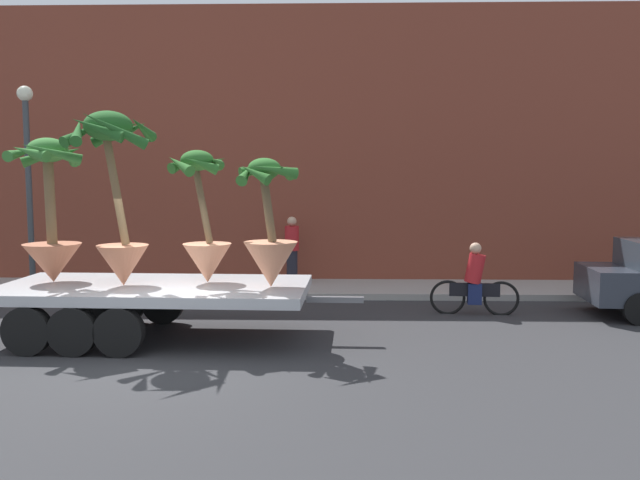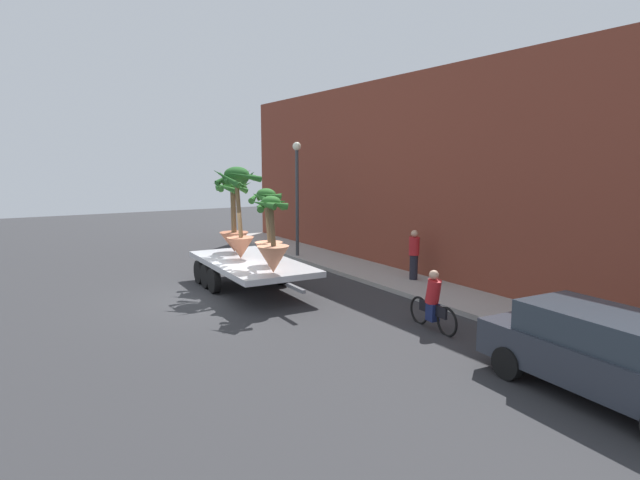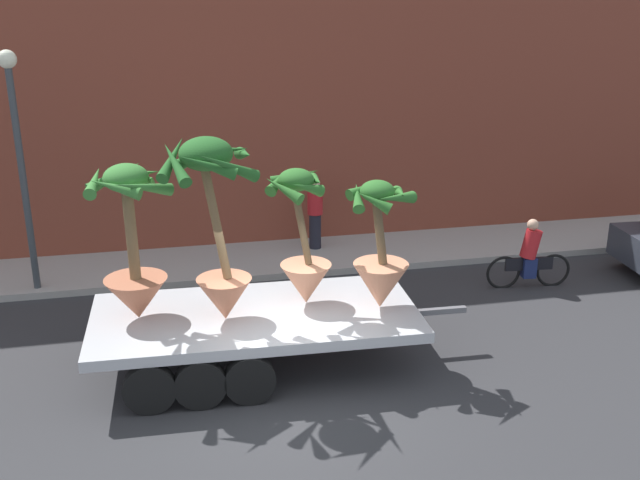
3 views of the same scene
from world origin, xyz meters
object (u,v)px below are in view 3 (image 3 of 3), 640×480
(flatbed_trailer, at_px, (241,325))
(potted_palm_rear, at_px, (133,255))
(potted_palm_front, at_px, (380,259))
(pedestrian_near_gate, at_px, (315,212))
(potted_palm_middle, at_px, (303,250))
(cyclist, at_px, (530,257))
(street_lamp, at_px, (18,142))
(potted_palm_extra, at_px, (216,226))

(flatbed_trailer, bearing_deg, potted_palm_rear, 173.35)
(potted_palm_front, xyz_separation_m, pedestrian_near_gate, (0.01, 5.36, -0.80))
(flatbed_trailer, relative_size, potted_palm_middle, 2.72)
(potted_palm_middle, bearing_deg, cyclist, 20.70)
(potted_palm_middle, xyz_separation_m, cyclist, (5.26, 1.99, -1.27))
(cyclist, bearing_deg, potted_palm_rear, -165.94)
(potted_palm_middle, distance_m, potted_palm_front, 1.30)
(potted_palm_middle, height_order, cyclist, potted_palm_middle)
(potted_palm_middle, height_order, potted_palm_front, potted_palm_middle)
(potted_palm_front, distance_m, cyclist, 4.86)
(street_lamp, bearing_deg, potted_palm_front, -34.35)
(potted_palm_front, height_order, cyclist, potted_palm_front)
(potted_palm_front, distance_m, pedestrian_near_gate, 5.42)
(potted_palm_rear, relative_size, pedestrian_near_gate, 1.51)
(potted_palm_extra, bearing_deg, cyclist, 19.36)
(potted_palm_rear, height_order, cyclist, potted_palm_rear)
(potted_palm_extra, relative_size, pedestrian_near_gate, 1.77)
(flatbed_trailer, height_order, cyclist, cyclist)
(flatbed_trailer, height_order, potted_palm_rear, potted_palm_rear)
(potted_palm_rear, xyz_separation_m, cyclist, (8.01, 2.01, -1.41))
(potted_palm_middle, distance_m, potted_palm_extra, 1.63)
(potted_palm_middle, bearing_deg, potted_palm_front, -20.23)
(cyclist, bearing_deg, potted_palm_extra, -160.64)
(potted_palm_middle, bearing_deg, potted_palm_extra, -165.72)
(flatbed_trailer, relative_size, potted_palm_rear, 2.49)
(potted_palm_rear, bearing_deg, pedestrian_near_gate, 51.02)
(potted_palm_rear, distance_m, potted_palm_front, 4.01)
(potted_palm_front, relative_size, cyclist, 1.21)
(potted_palm_front, distance_m, potted_palm_extra, 2.77)
(potted_palm_rear, bearing_deg, potted_palm_extra, -14.91)
(potted_palm_middle, height_order, potted_palm_extra, potted_palm_extra)
(potted_palm_rear, height_order, potted_palm_middle, potted_palm_rear)
(cyclist, bearing_deg, flatbed_trailer, -160.88)
(potted_palm_middle, height_order, pedestrian_near_gate, potted_palm_middle)
(cyclist, height_order, pedestrian_near_gate, pedestrian_near_gate)
(potted_palm_middle, xyz_separation_m, potted_palm_extra, (-1.45, -0.37, 0.64))
(potted_palm_rear, height_order, potted_palm_extra, potted_palm_extra)
(flatbed_trailer, xyz_separation_m, potted_palm_extra, (-0.36, -0.15, 1.82))
(potted_palm_front, relative_size, street_lamp, 0.46)
(flatbed_trailer, relative_size, cyclist, 3.51)
(pedestrian_near_gate, bearing_deg, potted_palm_front, -90.14)
(flatbed_trailer, distance_m, potted_palm_rear, 2.13)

